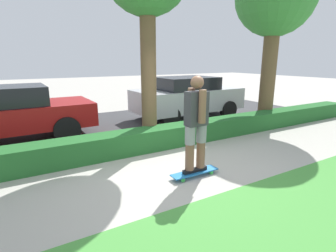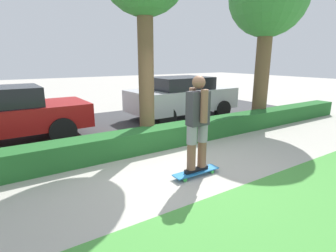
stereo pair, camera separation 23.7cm
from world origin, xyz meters
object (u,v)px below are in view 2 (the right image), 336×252
parked_car_middle (182,96)px  skater_person (198,122)px  tree_far (268,0)px  skateboard (196,172)px

parked_car_middle → skater_person: bearing=-124.6°
skater_person → tree_far: size_ratio=0.34×
skater_person → parked_car_middle: bearing=57.4°
skateboard → skater_person: bearing=116.6°
skateboard → tree_far: bearing=26.2°
skater_person → parked_car_middle: (2.78, 4.34, -0.24)m
skater_person → parked_car_middle: 5.16m
skater_person → skateboard: bearing=-63.4°
tree_far → parked_car_middle: size_ratio=1.30×
skateboard → parked_car_middle: 5.21m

